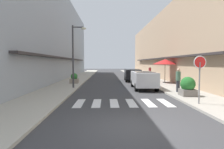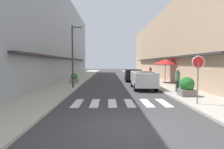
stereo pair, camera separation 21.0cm
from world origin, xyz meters
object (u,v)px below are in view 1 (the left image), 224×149
(street_lamp, at_px, (75,50))
(pedestrian_walking_far, at_px, (150,72))
(pedestrian_walking_near, at_px, (178,80))
(parked_car_near, at_px, (144,78))
(parked_car_mid, at_px, (132,74))
(cafe_umbrella, at_px, (165,62))
(round_street_sign, at_px, (200,67))
(planter_corner, at_px, (188,87))
(planter_midblock, at_px, (74,79))

(street_lamp, bearing_deg, pedestrian_walking_far, 49.19)
(pedestrian_walking_near, bearing_deg, parked_car_near, 143.11)
(pedestrian_walking_near, xyz_separation_m, pedestrian_walking_far, (0.89, 12.57, -0.05))
(parked_car_mid, height_order, pedestrian_walking_far, pedestrian_walking_far)
(cafe_umbrella, height_order, pedestrian_walking_near, cafe_umbrella)
(round_street_sign, height_order, street_lamp, street_lamp)
(round_street_sign, relative_size, planter_corner, 2.02)
(pedestrian_walking_near, bearing_deg, parked_car_mid, 116.02)
(planter_corner, height_order, planter_midblock, planter_corner)
(planter_corner, relative_size, planter_midblock, 1.17)
(pedestrian_walking_near, distance_m, pedestrian_walking_far, 12.60)
(planter_midblock, height_order, pedestrian_walking_near, pedestrian_walking_near)
(round_street_sign, relative_size, pedestrian_walking_near, 1.44)
(parked_car_mid, xyz_separation_m, planter_midblock, (-6.49, -3.00, -0.34))
(street_lamp, relative_size, pedestrian_walking_far, 3.22)
(pedestrian_walking_near, bearing_deg, street_lamp, 175.47)
(cafe_umbrella, bearing_deg, round_street_sign, -98.34)
(parked_car_near, distance_m, pedestrian_walking_far, 10.53)
(parked_car_mid, distance_m, street_lamp, 9.11)
(round_street_sign, xyz_separation_m, cafe_umbrella, (1.53, 10.44, 0.34))
(round_street_sign, relative_size, pedestrian_walking_far, 1.52)
(street_lamp, xyz_separation_m, planter_midblock, (-0.74, 3.66, -2.73))
(street_lamp, xyz_separation_m, planter_corner, (7.75, -4.16, -2.60))
(parked_car_mid, bearing_deg, pedestrian_walking_near, -77.67)
(planter_midblock, bearing_deg, pedestrian_walking_far, 34.11)
(parked_car_near, height_order, pedestrian_walking_near, pedestrian_walking_near)
(parked_car_mid, relative_size, pedestrian_walking_near, 2.37)
(parked_car_mid, height_order, planter_corner, parked_car_mid)
(planter_midblock, bearing_deg, planter_corner, -42.62)
(street_lamp, height_order, pedestrian_walking_far, street_lamp)
(parked_car_near, height_order, parked_car_mid, same)
(parked_car_near, relative_size, pedestrian_walking_near, 2.56)
(pedestrian_walking_near, bearing_deg, round_street_sign, -82.67)
(pedestrian_walking_far, bearing_deg, cafe_umbrella, 106.68)
(parked_car_near, relative_size, street_lamp, 0.83)
(cafe_umbrella, xyz_separation_m, planter_midblock, (-9.59, -0.30, -1.75))
(street_lamp, bearing_deg, parked_car_mid, 49.19)
(parked_car_near, xyz_separation_m, pedestrian_walking_far, (2.90, 10.12, 0.04))
(planter_corner, bearing_deg, planter_midblock, 137.38)
(parked_car_mid, relative_size, planter_corner, 3.31)
(parked_car_near, height_order, street_lamp, street_lamp)
(parked_car_mid, bearing_deg, pedestrian_walking_far, 49.19)
(street_lamp, bearing_deg, pedestrian_walking_near, -18.21)
(cafe_umbrella, relative_size, planter_corner, 2.18)
(parked_car_near, bearing_deg, parked_car_mid, 90.00)
(parked_car_near, distance_m, planter_midblock, 7.51)
(planter_corner, bearing_deg, parked_car_mid, 100.53)
(parked_car_near, relative_size, pedestrian_walking_far, 2.69)
(street_lamp, bearing_deg, planter_corner, -28.22)
(pedestrian_walking_near, bearing_deg, cafe_umbrella, 94.15)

